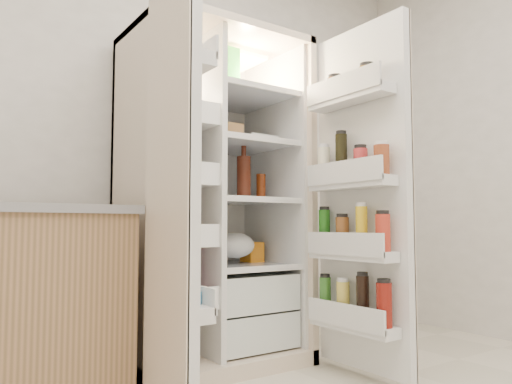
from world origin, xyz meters
TOP-DOWN VIEW (x-y plane):
  - wall_back at (0.00, 2.00)m, footprint 4.00×0.02m
  - refrigerator at (0.18, 1.65)m, footprint 0.93×0.70m
  - freezer_door at (-0.34, 1.05)m, footprint 0.15×0.40m
  - fridge_door at (0.64, 0.96)m, footprint 0.17×0.58m

SIDE VIEW (x-z plane):
  - refrigerator at x=0.18m, z-range -0.16..1.64m
  - fridge_door at x=0.64m, z-range 0.01..1.73m
  - freezer_door at x=-0.34m, z-range 0.03..1.75m
  - wall_back at x=0.00m, z-range 0.00..2.70m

